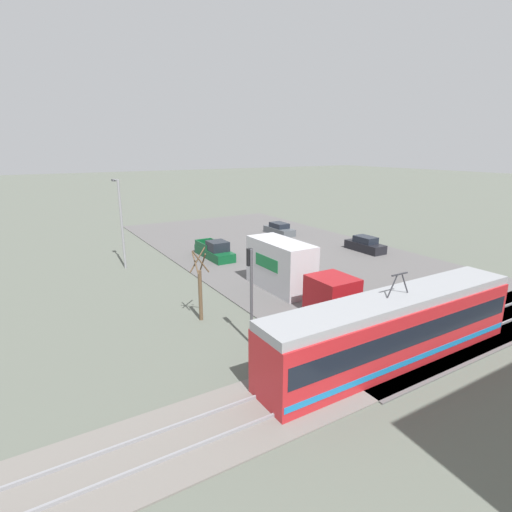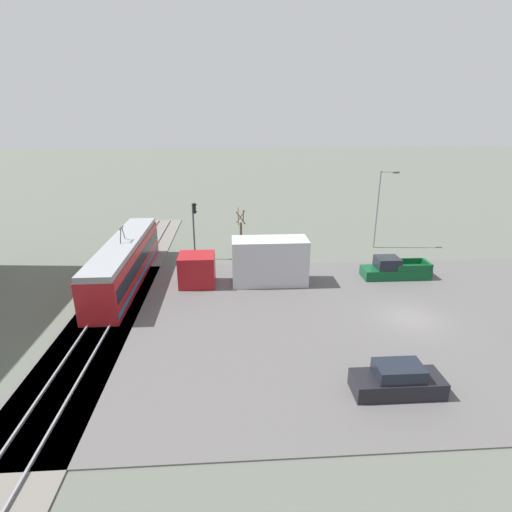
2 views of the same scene
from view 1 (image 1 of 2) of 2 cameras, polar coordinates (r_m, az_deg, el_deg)
The scene contains 11 objects.
ground_plane at distance 42.01m, azimuth 4.16°, elevation 0.48°, with size 320.00×320.00×0.00m, color #565B51.
road_surface at distance 42.00m, azimuth 4.16°, elevation 0.54°, with size 22.48×46.53×0.08m.
rail_bed at distance 28.57m, azimuth 29.25°, elevation -8.62°, with size 57.97×4.40×0.22m.
light_rail_tram at distance 21.76m, azimuth 19.15°, elevation -9.75°, with size 15.61×2.68×4.62m.
box_truck at distance 29.58m, azimuth 5.09°, elevation -2.22°, with size 2.59×10.39×3.77m.
pickup_truck at distance 39.72m, azimuth -5.90°, elevation 0.71°, with size 1.90×5.63×1.81m.
sedan_car_0 at distance 50.56m, azimuth 3.33°, elevation 3.81°, with size 1.85×4.63×1.45m.
sedan_car_1 at distance 43.69m, azimuth 15.32°, elevation 1.53°, with size 1.75×4.45×1.57m.
traffic_light_pole at distance 21.58m, azimuth -0.76°, elevation -4.01°, with size 0.28×0.47×5.49m.
street_tree at distance 25.33m, azimuth -7.99°, elevation -4.57°, with size 1.11×0.92×4.70m.
street_lamp_near_crossing at distance 37.58m, azimuth -18.77°, elevation 5.19°, with size 0.36×1.95×8.02m.
Camera 1 is at (23.51, 33.15, 10.64)m, focal length 28.00 mm.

